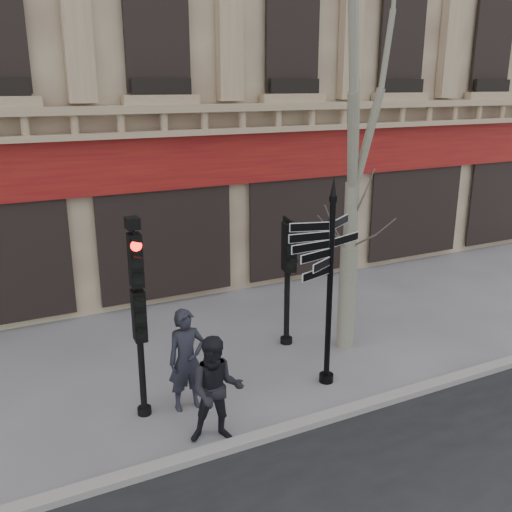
{
  "coord_description": "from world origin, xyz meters",
  "views": [
    {
      "loc": [
        -4.14,
        -8.31,
        5.41
      ],
      "look_at": [
        0.34,
        0.6,
        2.38
      ],
      "focal_mm": 40.0,
      "sensor_mm": 36.0,
      "label": 1
    }
  ],
  "objects_px": {
    "traffic_signal_main": "(137,295)",
    "plane_tree": "(359,48)",
    "traffic_signal_secondary": "(288,260)",
    "pedestrian_a": "(187,360)",
    "pedestrian_b": "(216,390)",
    "fingerpost": "(331,248)"
  },
  "relations": [
    {
      "from": "pedestrian_a",
      "to": "pedestrian_b",
      "type": "distance_m",
      "value": 1.11
    },
    {
      "from": "pedestrian_b",
      "to": "fingerpost",
      "type": "bearing_deg",
      "value": 37.45
    },
    {
      "from": "fingerpost",
      "to": "pedestrian_a",
      "type": "distance_m",
      "value": 3.17
    },
    {
      "from": "pedestrian_a",
      "to": "plane_tree",
      "type": "bearing_deg",
      "value": 12.18
    },
    {
      "from": "traffic_signal_secondary",
      "to": "pedestrian_a",
      "type": "height_order",
      "value": "traffic_signal_secondary"
    },
    {
      "from": "traffic_signal_main",
      "to": "pedestrian_a",
      "type": "bearing_deg",
      "value": -5.99
    },
    {
      "from": "traffic_signal_main",
      "to": "traffic_signal_secondary",
      "type": "distance_m",
      "value": 3.79
    },
    {
      "from": "plane_tree",
      "to": "pedestrian_a",
      "type": "relative_size",
      "value": 4.75
    },
    {
      "from": "fingerpost",
      "to": "pedestrian_b",
      "type": "distance_m",
      "value": 3.19
    },
    {
      "from": "plane_tree",
      "to": "fingerpost",
      "type": "bearing_deg",
      "value": -137.48
    },
    {
      "from": "traffic_signal_main",
      "to": "traffic_signal_secondary",
      "type": "relative_size",
      "value": 1.28
    },
    {
      "from": "fingerpost",
      "to": "pedestrian_b",
      "type": "height_order",
      "value": "fingerpost"
    },
    {
      "from": "traffic_signal_secondary",
      "to": "pedestrian_a",
      "type": "bearing_deg",
      "value": -141.08
    },
    {
      "from": "traffic_signal_main",
      "to": "pedestrian_a",
      "type": "relative_size",
      "value": 1.9
    },
    {
      "from": "traffic_signal_secondary",
      "to": "traffic_signal_main",
      "type": "bearing_deg",
      "value": -148.05
    },
    {
      "from": "traffic_signal_main",
      "to": "plane_tree",
      "type": "bearing_deg",
      "value": 11.5
    },
    {
      "from": "traffic_signal_secondary",
      "to": "plane_tree",
      "type": "bearing_deg",
      "value": -22.23
    },
    {
      "from": "traffic_signal_main",
      "to": "pedestrian_b",
      "type": "relative_size",
      "value": 1.96
    },
    {
      "from": "fingerpost",
      "to": "traffic_signal_main",
      "type": "xyz_separation_m",
      "value": [
        -3.39,
        0.46,
        -0.45
      ]
    },
    {
      "from": "fingerpost",
      "to": "traffic_signal_secondary",
      "type": "bearing_deg",
      "value": 77.28
    },
    {
      "from": "fingerpost",
      "to": "pedestrian_b",
      "type": "xyz_separation_m",
      "value": [
        -2.56,
        -0.77,
        -1.75
      ]
    },
    {
      "from": "traffic_signal_secondary",
      "to": "plane_tree",
      "type": "distance_m",
      "value": 4.34
    }
  ]
}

